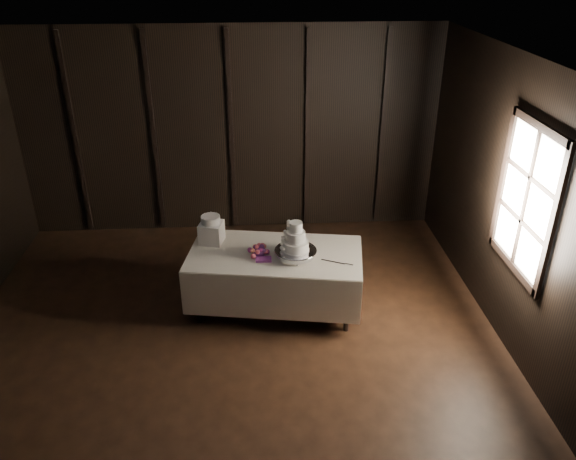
# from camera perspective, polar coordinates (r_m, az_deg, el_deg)

# --- Properties ---
(room) EXTENTS (6.08, 7.08, 3.08)m
(room) POSITION_cam_1_polar(r_m,az_deg,el_deg) (5.01, -6.73, -2.31)
(room) COLOR black
(room) RESTS_ON ground
(window) EXTENTS (0.06, 1.16, 1.56)m
(window) POSITION_cam_1_polar(r_m,az_deg,el_deg) (5.99, 23.08, 2.83)
(window) COLOR black
(window) RESTS_ON room
(display_table) EXTENTS (2.13, 1.34, 0.76)m
(display_table) POSITION_cam_1_polar(r_m,az_deg,el_deg) (6.65, -1.29, -4.89)
(display_table) COLOR silver
(display_table) RESTS_ON ground
(cake_stand) EXTENTS (0.50, 0.50, 0.09)m
(cake_stand) POSITION_cam_1_polar(r_m,az_deg,el_deg) (6.37, 0.78, -2.40)
(cake_stand) COLOR silver
(cake_stand) RESTS_ON display_table
(wedding_cake) EXTENTS (0.32, 0.29, 0.35)m
(wedding_cake) POSITION_cam_1_polar(r_m,az_deg,el_deg) (6.26, 0.57, -1.02)
(wedding_cake) COLOR white
(wedding_cake) RESTS_ON cake_stand
(bouquet) EXTENTS (0.29, 0.39, 0.19)m
(bouquet) POSITION_cam_1_polar(r_m,az_deg,el_deg) (6.40, -2.99, -2.10)
(bouquet) COLOR #D85061
(bouquet) RESTS_ON display_table
(box_pedestal) EXTENTS (0.31, 0.31, 0.25)m
(box_pedestal) POSITION_cam_1_polar(r_m,az_deg,el_deg) (6.71, -7.78, -0.26)
(box_pedestal) COLOR white
(box_pedestal) RESTS_ON display_table
(small_cake) EXTENTS (0.30, 0.30, 0.09)m
(small_cake) POSITION_cam_1_polar(r_m,az_deg,el_deg) (6.63, -7.87, 1.05)
(small_cake) COLOR white
(small_cake) RESTS_ON box_pedestal
(cake_knife) EXTENTS (0.34, 0.18, 0.01)m
(cake_knife) POSITION_cam_1_polar(r_m,az_deg,el_deg) (6.30, 4.60, -3.24)
(cake_knife) COLOR silver
(cake_knife) RESTS_ON display_table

